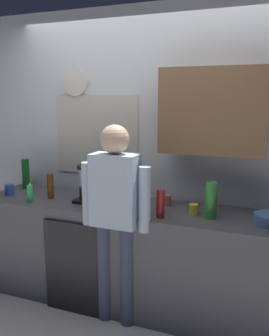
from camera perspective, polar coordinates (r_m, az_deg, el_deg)
The scene contains 16 objects.
ground_plane at distance 3.21m, azimuth -2.85°, elevation -22.86°, with size 8.00×8.00×0.00m, color silver.
kitchen_counter at distance 3.24m, azimuth -0.69°, elevation -13.57°, with size 2.78×0.64×0.89m, color #4C4C51.
dishwasher_panel at distance 3.14m, azimuth -9.47°, elevation -15.47°, with size 0.56×0.02×0.80m, color black.
back_wall_assembly at distance 3.32m, azimuth 3.08°, elevation 3.49°, with size 4.38×0.42×2.60m.
coffee_maker at distance 3.21m, azimuth -7.27°, elevation -2.71°, with size 0.20×0.20×0.33m.
bottle_red_vinegar at distance 2.77m, azimuth 4.14°, elevation -5.63°, with size 0.06×0.06×0.22m, color maroon.
bottle_green_wine at distance 3.80m, azimuth -16.83°, elevation -0.88°, with size 0.07×0.07×0.30m, color #195923.
bottle_amber_beer at distance 3.37m, azimuth -13.17°, elevation -2.80°, with size 0.06×0.06×0.23m, color brown.
bottle_clear_soda at distance 2.81m, azimuth 12.00°, elevation -5.01°, with size 0.09×0.09×0.28m, color #2D8C33.
cup_blue_mug at distance 3.62m, azimuth -19.18°, elevation -3.23°, with size 0.08×0.08×0.10m, color #3351B2.
cup_terracotta_mug at distance 3.11m, azimuth 5.08°, elevation -5.05°, with size 0.08×0.08×0.09m, color #B26647.
cup_yellow_cup at distance 2.89m, azimuth 9.35°, elevation -6.46°, with size 0.07×0.07×0.09m, color yellow.
mixing_bowl at distance 2.81m, azimuth 20.55°, elevation -7.60°, with size 0.22×0.22×0.08m, color #4C72A5.
dish_soap at distance 3.30m, azimuth -16.17°, elevation -3.88°, with size 0.06×0.06×0.18m.
storage_canister at distance 2.92m, azimuth -3.86°, elevation -5.28°, with size 0.14×0.14×0.17m, color silver.
person_at_sink at distance 2.80m, azimuth -3.04°, elevation -6.53°, with size 0.57×0.22×1.60m.
Camera 1 is at (1.11, -2.43, 1.79)m, focal length 38.51 mm.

